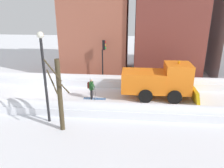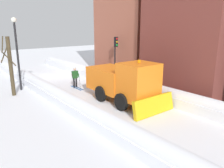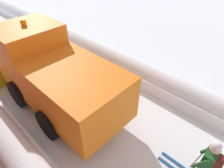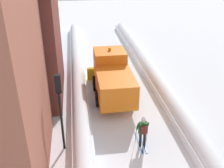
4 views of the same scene
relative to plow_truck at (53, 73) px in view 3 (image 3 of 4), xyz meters
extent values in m
plane|color=white|center=(0.59, -0.52, -1.48)|extent=(80.00, 80.00, 0.00)
cube|color=white|center=(-2.31, -0.52, -1.15)|extent=(1.10, 36.00, 0.64)
cylinder|color=white|center=(-2.31, -0.52, -0.83)|extent=(0.90, 34.20, 0.90)
cube|color=white|center=(3.50, -0.52, -1.20)|extent=(1.10, 36.00, 0.55)
cylinder|color=white|center=(3.50, -0.52, -0.93)|extent=(0.90, 34.20, 0.90)
cube|color=orange|center=(0.00, -1.32, -0.08)|extent=(2.30, 3.40, 1.60)
cube|color=orange|center=(0.00, 1.38, 0.27)|extent=(2.20, 2.00, 2.30)
cube|color=black|center=(0.00, 2.34, 0.78)|extent=(1.85, 0.06, 1.01)
cube|color=gold|center=(0.00, 2.73, -0.93)|extent=(3.20, 0.46, 1.13)
cylinder|color=orange|center=(0.00, 1.38, 1.54)|extent=(0.20, 0.20, 0.18)
cylinder|color=black|center=(-1.15, 1.08, -0.93)|extent=(0.25, 1.10, 1.10)
cylinder|color=black|center=(1.15, 1.08, -0.93)|extent=(0.25, 1.10, 1.10)
cylinder|color=black|center=(-1.15, -1.12, -0.93)|extent=(0.25, 1.10, 1.10)
cylinder|color=black|center=(1.15, -1.12, -0.93)|extent=(0.25, 1.10, 1.10)
cube|color=#1E5123|center=(0.78, -5.42, -0.35)|extent=(0.42, 0.26, 0.62)
cube|color=#591E19|center=(0.78, -5.63, -0.32)|extent=(0.32, 0.16, 0.44)
sphere|color=tan|center=(0.78, -5.42, 0.12)|extent=(0.24, 0.24, 0.24)
sphere|color=silver|center=(0.78, -5.42, 0.22)|extent=(0.22, 0.22, 0.22)
cylinder|color=#1E5123|center=(0.52, -5.32, -0.32)|extent=(0.09, 0.33, 0.56)
cylinder|color=#1E5123|center=(1.04, -5.32, -0.32)|extent=(0.09, 0.33, 0.56)
cylinder|color=#262628|center=(1.08, -5.20, -0.88)|extent=(0.02, 0.19, 1.19)
camera|label=1|loc=(16.85, -2.20, 5.63)|focal=34.92mm
camera|label=2|loc=(9.58, 10.96, 3.66)|focal=35.55mm
camera|label=3|loc=(-2.60, -5.38, 3.92)|focal=30.09mm
camera|label=4|loc=(-2.36, -16.02, 7.76)|focal=42.36mm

